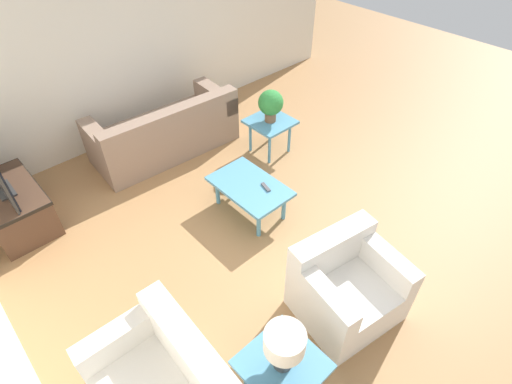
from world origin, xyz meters
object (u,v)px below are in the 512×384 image
Objects in this scene: sofa at (166,133)px; armchair at (345,286)px; side_table_plant at (270,125)px; tv_stand_chest at (14,206)px; side_table_lamp at (282,368)px; coffee_table at (250,188)px; table_lamp at (284,345)px; potted_plant at (271,104)px.

sofa is 3.31m from armchair.
tv_stand_chest is (0.94, 3.15, -0.17)m from side_table_plant.
side_table_lamp is at bearing -165.69° from tv_stand_chest.
coffee_table is at bearing -128.20° from tv_stand_chest.
table_lamp reaches higher than sofa.
tv_stand_chest is at bearing 4.73° from sofa.
armchair is 1.73× the size of side_table_plant.
armchair is 3.76m from tv_stand_chest.
armchair is at bearing 171.17° from coffee_table.
coffee_table is 1.32m from potted_plant.
potted_plant reaches higher than side_table_plant.
table_lamp is at bearing 180.00° from side_table_lamp.
side_table_lamp is at bearing 74.25° from sofa.
coffee_table is at bearing 125.09° from side_table_plant.
table_lamp reaches higher than side_table_lamp.
potted_plant reaches higher than armchair.
potted_plant is at bearing 71.03° from armchair.
side_table_lamp is 1.29× the size of potted_plant.
side_table_lamp reaches higher than tv_stand_chest.
side_table_plant reaches higher than coffee_table.
armchair is at bearing -150.10° from tv_stand_chest.
potted_plant is (2.48, -2.28, 0.33)m from side_table_lamp.
potted_plant is at bearing -26.57° from side_table_plant.
sofa is 4.58× the size of potted_plant.
coffee_table is 0.88× the size of tv_stand_chest.
armchair is 1.73× the size of side_table_lamp.
table_lamp is (-1.75, 1.25, 0.42)m from coffee_table.
potted_plant is (0.72, -1.03, 0.41)m from coffee_table.
armchair is 0.93× the size of tv_stand_chest.
coffee_table is at bearing -35.45° from side_table_lamp.
armchair is 1.02m from side_table_lamp.
potted_plant is (2.31, -1.28, 0.44)m from armchair.
side_table_lamp is at bearing 137.38° from potted_plant.
coffee_table is 2.10× the size of potted_plant.
coffee_table is at bearing -35.45° from table_lamp.
side_table_plant is 1.39× the size of table_lamp.
potted_plant is (0.00, -0.00, 0.33)m from side_table_plant.
potted_plant reaches higher than side_table_lamp.
sofa is 4.94× the size of table_lamp.
sofa is at bearing -19.17° from side_table_lamp.
tv_stand_chest is at bearing 73.32° from side_table_plant.
armchair is 2.65m from side_table_plant.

